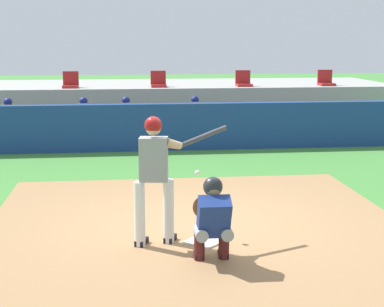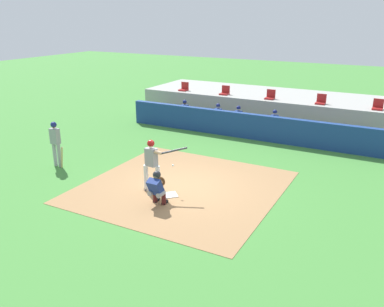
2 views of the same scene
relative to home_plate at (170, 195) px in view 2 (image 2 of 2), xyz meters
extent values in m
plane|color=#428438|center=(0.00, 0.80, -0.02)|extent=(80.00, 80.00, 0.00)
cube|color=#9E754C|center=(0.00, 0.80, -0.02)|extent=(6.40, 6.40, 0.01)
cube|color=white|center=(0.00, 0.00, 0.00)|extent=(0.62, 0.62, 0.02)
cylinder|color=silver|center=(-0.90, -0.04, 0.44)|extent=(0.15, 0.15, 0.92)
cylinder|color=silver|center=(-0.50, 0.05, 0.44)|extent=(0.15, 0.15, 0.92)
cube|color=gray|center=(-0.70, 0.00, 1.20)|extent=(0.41, 0.29, 0.60)
sphere|color=tan|center=(-0.70, 0.00, 1.63)|extent=(0.21, 0.21, 0.21)
sphere|color=maroon|center=(-0.70, 0.00, 1.66)|extent=(0.24, 0.24, 0.24)
cylinder|color=tan|center=(-0.61, 0.06, 1.41)|extent=(0.57, 0.14, 0.18)
cylinder|color=tan|center=(-0.43, -0.02, 1.41)|extent=(0.26, 0.22, 0.17)
cylinder|color=#333338|center=(0.02, 0.27, 1.45)|extent=(0.75, 0.51, 0.24)
cube|color=black|center=(-0.88, 0.01, 0.02)|extent=(0.21, 0.29, 0.09)
cube|color=black|center=(-0.47, 0.10, 0.02)|extent=(0.21, 0.29, 0.09)
cylinder|color=gray|center=(-0.16, -0.80, 0.40)|extent=(0.16, 0.32, 0.16)
cylinder|color=#4C1919|center=(-0.16, -0.65, 0.19)|extent=(0.14, 0.14, 0.42)
cube|color=black|center=(-0.16, -0.59, 0.02)|extent=(0.11, 0.24, 0.08)
cylinder|color=gray|center=(0.16, -0.81, 0.40)|extent=(0.16, 0.32, 0.16)
cylinder|color=#4C1919|center=(0.16, -0.66, 0.19)|extent=(0.14, 0.14, 0.42)
cube|color=black|center=(0.16, -0.60, 0.02)|extent=(0.11, 0.24, 0.08)
cube|color=navy|center=(0.00, -0.86, 0.62)|extent=(0.41, 0.44, 0.57)
cube|color=#2D2D33|center=(0.00, -0.74, 0.62)|extent=(0.38, 0.26, 0.45)
sphere|color=#996B4C|center=(0.00, -0.78, 0.96)|extent=(0.21, 0.21, 0.21)
sphere|color=#232328|center=(0.00, -0.76, 0.98)|extent=(0.25, 0.25, 0.25)
cylinder|color=#996B4C|center=(-0.04, -0.63, 0.62)|extent=(0.11, 0.45, 0.10)
ellipsoid|color=brown|center=(-0.07, -0.40, 0.62)|extent=(0.28, 0.12, 0.30)
sphere|color=white|center=(-0.06, 0.30, 0.92)|extent=(0.07, 0.07, 0.07)
cylinder|color=#99999E|center=(-5.38, 0.24, 0.44)|extent=(0.14, 0.14, 0.92)
cylinder|color=#99999E|center=(-5.14, 0.24, 0.44)|extent=(0.14, 0.14, 0.92)
cube|color=gray|center=(-5.26, 0.24, 1.20)|extent=(0.36, 0.22, 0.60)
sphere|color=brown|center=(-5.26, 0.24, 1.62)|extent=(0.20, 0.20, 0.20)
sphere|color=navy|center=(-5.26, 0.24, 1.65)|extent=(0.23, 0.23, 0.23)
cylinder|color=tan|center=(-4.96, 0.19, 0.40)|extent=(0.18, 0.06, 0.85)
cube|color=navy|center=(0.00, 7.30, 0.58)|extent=(13.00, 0.30, 1.20)
cube|color=olive|center=(0.00, 8.30, 0.20)|extent=(11.80, 0.44, 0.45)
cylinder|color=#939399|center=(-4.22, 8.05, 0.47)|extent=(0.15, 0.40, 0.15)
cylinder|color=#939399|center=(-4.22, 7.85, 0.20)|extent=(0.13, 0.13, 0.45)
cube|color=maroon|center=(-4.22, 7.80, 0.02)|extent=(0.11, 0.24, 0.08)
cylinder|color=#939399|center=(-3.96, 8.05, 0.47)|extent=(0.15, 0.40, 0.15)
cylinder|color=#939399|center=(-3.96, 7.85, 0.20)|extent=(0.13, 0.13, 0.45)
cube|color=maroon|center=(-3.96, 7.80, 0.02)|extent=(0.11, 0.24, 0.08)
cube|color=navy|center=(-4.09, 8.27, 0.74)|extent=(0.36, 0.22, 0.54)
sphere|color=brown|center=(-4.09, 8.27, 1.13)|extent=(0.20, 0.20, 0.20)
sphere|color=navy|center=(-4.09, 8.27, 1.17)|extent=(0.22, 0.22, 0.22)
cylinder|color=brown|center=(-4.29, 8.13, 0.63)|extent=(0.09, 0.41, 0.22)
cylinder|color=brown|center=(-3.89, 8.13, 0.63)|extent=(0.09, 0.41, 0.22)
cylinder|color=#939399|center=(-2.25, 8.05, 0.47)|extent=(0.15, 0.40, 0.15)
cylinder|color=#939399|center=(-2.25, 7.85, 0.20)|extent=(0.13, 0.13, 0.45)
cube|color=maroon|center=(-2.25, 7.80, 0.02)|extent=(0.11, 0.24, 0.08)
cylinder|color=#939399|center=(-1.99, 8.05, 0.47)|extent=(0.15, 0.40, 0.15)
cylinder|color=#939399|center=(-1.99, 7.85, 0.20)|extent=(0.13, 0.13, 0.45)
cube|color=maroon|center=(-1.99, 7.80, 0.02)|extent=(0.11, 0.24, 0.08)
cube|color=navy|center=(-2.12, 8.27, 0.74)|extent=(0.36, 0.22, 0.54)
sphere|color=beige|center=(-2.12, 8.27, 1.13)|extent=(0.20, 0.20, 0.20)
sphere|color=navy|center=(-2.12, 8.27, 1.17)|extent=(0.22, 0.22, 0.22)
cylinder|color=beige|center=(-2.32, 8.13, 0.63)|extent=(0.09, 0.41, 0.22)
cylinder|color=beige|center=(-1.92, 8.13, 0.63)|extent=(0.09, 0.41, 0.22)
cylinder|color=#939399|center=(-1.13, 8.05, 0.47)|extent=(0.15, 0.40, 0.15)
cylinder|color=#939399|center=(-1.13, 7.85, 0.20)|extent=(0.13, 0.13, 0.45)
cube|color=maroon|center=(-1.13, 7.80, 0.02)|extent=(0.11, 0.24, 0.08)
cylinder|color=#939399|center=(-0.87, 8.05, 0.47)|extent=(0.15, 0.40, 0.15)
cylinder|color=#939399|center=(-0.87, 7.85, 0.20)|extent=(0.13, 0.13, 0.45)
cube|color=maroon|center=(-0.87, 7.80, 0.02)|extent=(0.11, 0.24, 0.08)
cube|color=navy|center=(-1.00, 8.27, 0.74)|extent=(0.36, 0.22, 0.54)
sphere|color=beige|center=(-1.00, 8.27, 1.13)|extent=(0.20, 0.20, 0.20)
sphere|color=navy|center=(-1.00, 8.27, 1.17)|extent=(0.22, 0.22, 0.22)
cylinder|color=beige|center=(-1.20, 8.13, 0.63)|extent=(0.09, 0.41, 0.22)
cylinder|color=beige|center=(-0.80, 8.13, 0.63)|extent=(0.09, 0.41, 0.22)
cylinder|color=#939399|center=(0.74, 8.05, 0.47)|extent=(0.15, 0.40, 0.15)
cylinder|color=#939399|center=(0.74, 7.85, 0.20)|extent=(0.13, 0.13, 0.45)
cube|color=maroon|center=(0.74, 7.80, 0.02)|extent=(0.11, 0.24, 0.08)
cylinder|color=#939399|center=(1.00, 8.05, 0.47)|extent=(0.15, 0.40, 0.15)
cylinder|color=#939399|center=(1.00, 7.85, 0.20)|extent=(0.13, 0.13, 0.45)
cube|color=maroon|center=(1.00, 7.80, 0.02)|extent=(0.11, 0.24, 0.08)
cube|color=navy|center=(0.87, 8.27, 0.74)|extent=(0.36, 0.22, 0.54)
sphere|color=beige|center=(0.87, 8.27, 1.13)|extent=(0.20, 0.20, 0.20)
sphere|color=navy|center=(0.87, 8.27, 1.17)|extent=(0.22, 0.22, 0.22)
cylinder|color=beige|center=(0.67, 8.13, 0.63)|extent=(0.09, 0.41, 0.22)
cylinder|color=beige|center=(1.07, 8.13, 0.63)|extent=(0.09, 0.41, 0.22)
cube|color=#9E9E99|center=(0.00, 11.70, 0.68)|extent=(15.00, 4.40, 1.40)
cube|color=#A51E1E|center=(-5.20, 10.10, 1.42)|extent=(0.46, 0.46, 0.08)
cube|color=#A51E1E|center=(-5.20, 10.30, 1.66)|extent=(0.46, 0.06, 0.40)
cube|color=#A51E1E|center=(-2.60, 10.10, 1.42)|extent=(0.46, 0.46, 0.08)
cube|color=#A51E1E|center=(-2.60, 10.30, 1.66)|extent=(0.46, 0.06, 0.40)
cube|color=#A51E1E|center=(0.00, 10.10, 1.42)|extent=(0.46, 0.46, 0.08)
cube|color=#A51E1E|center=(0.00, 10.30, 1.66)|extent=(0.46, 0.06, 0.40)
cube|color=#A51E1E|center=(2.60, 10.10, 1.42)|extent=(0.46, 0.46, 0.08)
cube|color=#A51E1E|center=(2.60, 10.30, 1.66)|extent=(0.46, 0.06, 0.40)
cube|color=#A51E1E|center=(5.20, 10.10, 1.42)|extent=(0.46, 0.46, 0.08)
cube|color=#A51E1E|center=(5.20, 10.30, 1.66)|extent=(0.46, 0.06, 0.40)
camera|label=1|loc=(-1.11, -8.03, 2.80)|focal=56.52mm
camera|label=2|loc=(6.30, -10.21, 5.58)|focal=37.64mm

